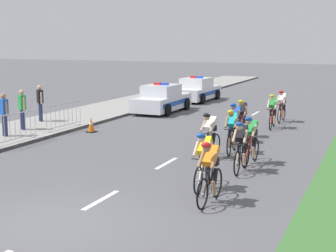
{
  "coord_description": "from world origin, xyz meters",
  "views": [
    {
      "loc": [
        6.0,
        -8.23,
        3.76
      ],
      "look_at": [
        -0.15,
        6.23,
        1.1
      ],
      "focal_mm": 53.4,
      "sensor_mm": 36.0,
      "label": 1
    }
  ],
  "objects_px": {
    "cyclist_seventh": "(235,122)",
    "spectator_back": "(22,107)",
    "spectator_closest": "(4,112)",
    "crowd_barrier_middle": "(15,128)",
    "traffic_cone_mid": "(91,125)",
    "police_car_nearest": "(162,99)",
    "cyclist_second": "(204,160)",
    "cyclist_lead": "(210,171)",
    "spectator_middle": "(40,101)",
    "cyclist_ninth": "(273,111)",
    "cyclist_third": "(241,145)",
    "cyclist_fourth": "(210,135)",
    "cyclist_sixth": "(232,130)",
    "crowd_barrier_rear": "(64,116)",
    "police_car_second": "(197,90)",
    "cyclist_fifth": "(251,139)",
    "cyclist_eighth": "(242,118)",
    "cyclist_tenth": "(282,106)"
  },
  "relations": [
    {
      "from": "police_car_second",
      "to": "spectator_closest",
      "type": "bearing_deg",
      "value": -99.61
    },
    {
      "from": "cyclist_second",
      "to": "spectator_closest",
      "type": "relative_size",
      "value": 1.03
    },
    {
      "from": "cyclist_seventh",
      "to": "police_car_second",
      "type": "distance_m",
      "value": 13.49
    },
    {
      "from": "cyclist_fifth",
      "to": "spectator_closest",
      "type": "xyz_separation_m",
      "value": [
        -9.78,
        0.21,
        0.3
      ]
    },
    {
      "from": "spectator_closest",
      "to": "spectator_back",
      "type": "height_order",
      "value": "same"
    },
    {
      "from": "cyclist_lead",
      "to": "spectator_middle",
      "type": "xyz_separation_m",
      "value": [
        -10.87,
        7.97,
        0.3
      ]
    },
    {
      "from": "crowd_barrier_rear",
      "to": "cyclist_lead",
      "type": "bearing_deg",
      "value": -37.81
    },
    {
      "from": "cyclist_fourth",
      "to": "cyclist_ninth",
      "type": "bearing_deg",
      "value": 83.66
    },
    {
      "from": "cyclist_eighth",
      "to": "spectator_closest",
      "type": "xyz_separation_m",
      "value": [
        -8.39,
        -4.04,
        0.3
      ]
    },
    {
      "from": "crowd_barrier_middle",
      "to": "traffic_cone_mid",
      "type": "xyz_separation_m",
      "value": [
        1.15,
        3.37,
        -0.34
      ]
    },
    {
      "from": "cyclist_sixth",
      "to": "crowd_barrier_rear",
      "type": "xyz_separation_m",
      "value": [
        -7.76,
        1.38,
        -0.14
      ]
    },
    {
      "from": "police_car_second",
      "to": "cyclist_lead",
      "type": "bearing_deg",
      "value": -69.38
    },
    {
      "from": "cyclist_ninth",
      "to": "police_car_nearest",
      "type": "xyz_separation_m",
      "value": [
        -6.55,
        2.86,
        -0.11
      ]
    },
    {
      "from": "crowd_barrier_middle",
      "to": "spectator_back",
      "type": "bearing_deg",
      "value": 123.38
    },
    {
      "from": "cyclist_second",
      "to": "police_car_second",
      "type": "distance_m",
      "value": 19.58
    },
    {
      "from": "police_car_nearest",
      "to": "spectator_closest",
      "type": "relative_size",
      "value": 2.63
    },
    {
      "from": "cyclist_tenth",
      "to": "spectator_back",
      "type": "xyz_separation_m",
      "value": [
        -9.47,
        -7.0,
        0.3
      ]
    },
    {
      "from": "police_car_nearest",
      "to": "spectator_back",
      "type": "xyz_separation_m",
      "value": [
        -2.87,
        -7.94,
        0.4
      ]
    },
    {
      "from": "cyclist_fifth",
      "to": "cyclist_eighth",
      "type": "height_order",
      "value": "same"
    },
    {
      "from": "cyclist_eighth",
      "to": "police_car_nearest",
      "type": "bearing_deg",
      "value": 137.44
    },
    {
      "from": "cyclist_fifth",
      "to": "cyclist_lead",
      "type": "bearing_deg",
      "value": -89.27
    },
    {
      "from": "crowd_barrier_rear",
      "to": "cyclist_tenth",
      "type": "bearing_deg",
      "value": 36.79
    },
    {
      "from": "cyclist_lead",
      "to": "cyclist_fourth",
      "type": "distance_m",
      "value": 4.63
    },
    {
      "from": "cyclist_sixth",
      "to": "crowd_barrier_middle",
      "type": "height_order",
      "value": "cyclist_sixth"
    },
    {
      "from": "cyclist_sixth",
      "to": "police_car_second",
      "type": "xyz_separation_m",
      "value": [
        -6.28,
        13.95,
        -0.11
      ]
    },
    {
      "from": "cyclist_fourth",
      "to": "police_car_nearest",
      "type": "height_order",
      "value": "police_car_nearest"
    },
    {
      "from": "cyclist_fifth",
      "to": "cyclist_tenth",
      "type": "xyz_separation_m",
      "value": [
        -0.64,
        8.69,
        0.0
      ]
    },
    {
      "from": "cyclist_tenth",
      "to": "cyclist_lead",
      "type": "bearing_deg",
      "value": -86.93
    },
    {
      "from": "spectator_closest",
      "to": "cyclist_lead",
      "type": "bearing_deg",
      "value": -23.96
    },
    {
      "from": "cyclist_sixth",
      "to": "spectator_back",
      "type": "distance_m",
      "value": 9.17
    },
    {
      "from": "police_car_second",
      "to": "cyclist_tenth",
      "type": "bearing_deg",
      "value": -44.69
    },
    {
      "from": "cyclist_lead",
      "to": "spectator_middle",
      "type": "distance_m",
      "value": 13.48
    },
    {
      "from": "cyclist_second",
      "to": "spectator_middle",
      "type": "relative_size",
      "value": 1.03
    },
    {
      "from": "cyclist_seventh",
      "to": "spectator_middle",
      "type": "height_order",
      "value": "spectator_middle"
    },
    {
      "from": "traffic_cone_mid",
      "to": "cyclist_ninth",
      "type": "bearing_deg",
      "value": 30.04
    },
    {
      "from": "cyclist_seventh",
      "to": "spectator_back",
      "type": "distance_m",
      "value": 8.87
    },
    {
      "from": "cyclist_third",
      "to": "cyclist_ninth",
      "type": "distance_m",
      "value": 7.83
    },
    {
      "from": "cyclist_lead",
      "to": "police_car_second",
      "type": "bearing_deg",
      "value": 110.62
    },
    {
      "from": "cyclist_third",
      "to": "traffic_cone_mid",
      "type": "height_order",
      "value": "cyclist_third"
    },
    {
      "from": "cyclist_seventh",
      "to": "cyclist_eighth",
      "type": "distance_m",
      "value": 1.18
    },
    {
      "from": "cyclist_sixth",
      "to": "spectator_back",
      "type": "height_order",
      "value": "spectator_back"
    },
    {
      "from": "police_car_nearest",
      "to": "cyclist_sixth",
      "type": "bearing_deg",
      "value": -53.08
    },
    {
      "from": "cyclist_seventh",
      "to": "spectator_back",
      "type": "relative_size",
      "value": 1.03
    },
    {
      "from": "crowd_barrier_middle",
      "to": "crowd_barrier_rear",
      "type": "bearing_deg",
      "value": 91.31
    },
    {
      "from": "spectator_back",
      "to": "cyclist_second",
      "type": "bearing_deg",
      "value": -26.56
    },
    {
      "from": "cyclist_lead",
      "to": "cyclist_eighth",
      "type": "relative_size",
      "value": 1.0
    },
    {
      "from": "crowd_barrier_rear",
      "to": "spectator_closest",
      "type": "height_order",
      "value": "spectator_closest"
    },
    {
      "from": "traffic_cone_mid",
      "to": "cyclist_second",
      "type": "bearing_deg",
      "value": -40.28
    },
    {
      "from": "cyclist_third",
      "to": "police_car_second",
      "type": "xyz_separation_m",
      "value": [
        -7.21,
        16.25,
        -0.11
      ]
    },
    {
      "from": "crowd_barrier_rear",
      "to": "cyclist_third",
      "type": "bearing_deg",
      "value": -22.98
    }
  ]
}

